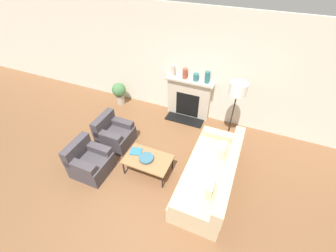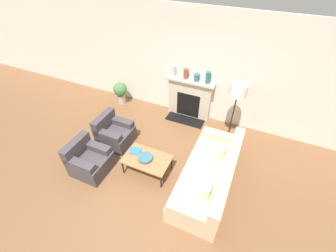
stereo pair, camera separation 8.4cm
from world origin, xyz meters
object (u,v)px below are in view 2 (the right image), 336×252
object	(u,v)px
fireplace	(189,99)
couch	(210,176)
mantel_vase_center_right	(197,77)
potted_plant	(120,91)
floor_lamp	(238,94)
coffee_table	(147,159)
mantel_vase_center_left	(186,74)
mantel_vase_left	(174,71)
bowl	(145,158)
mantel_vase_right	(208,78)
armchair_near	(89,160)
book	(135,151)
armchair_far	(114,133)

from	to	relation	value
fireplace	couch	bearing A→B (deg)	-59.64
mantel_vase_center_right	fireplace	bearing A→B (deg)	-174.70
mantel_vase_center_right	potted_plant	world-z (taller)	mantel_vase_center_right
couch	floor_lamp	bearing A→B (deg)	178.04
fireplace	coffee_table	xyz separation A→B (m)	(-0.12, -2.29, -0.19)
fireplace	couch	world-z (taller)	fireplace
coffee_table	floor_lamp	xyz separation A→B (m)	(1.39, 1.71, 1.02)
potted_plant	couch	bearing A→B (deg)	-28.90
coffee_table	mantel_vase_center_left	bearing A→B (deg)	90.74
fireplace	mantel_vase_center_right	world-z (taller)	mantel_vase_center_right
mantel_vase_left	bowl	bearing A→B (deg)	-81.54
coffee_table	mantel_vase_right	size ratio (longest dim) A/B	3.30
mantel_vase_left	mantel_vase_center_left	bearing A→B (deg)	0.00
couch	mantel_vase_center_right	xyz separation A→B (m)	(-1.07, 2.11, 0.95)
fireplace	armchair_near	bearing A→B (deg)	-114.98
fireplace	mantel_vase_right	xyz separation A→B (m)	(0.45, 0.01, 0.74)
armchair_near	book	size ratio (longest dim) A/B	2.60
couch	armchair_near	world-z (taller)	couch
armchair_near	mantel_vase_center_left	bearing A→B (deg)	-22.35
book	floor_lamp	size ratio (longest dim) A/B	0.18
mantel_vase_left	coffee_table	bearing A→B (deg)	-80.90
coffee_table	mantel_vase_right	world-z (taller)	mantel_vase_right
mantel_vase_right	fireplace	bearing A→B (deg)	-178.17
mantel_vase_center_left	fireplace	bearing A→B (deg)	-5.63
armchair_far	couch	bearing A→B (deg)	-96.25
coffee_table	mantel_vase_right	xyz separation A→B (m)	(0.56, 2.30, 0.93)
couch	book	distance (m)	1.68
mantel_vase_center_right	mantel_vase_right	world-z (taller)	mantel_vase_right
fireplace	potted_plant	bearing A→B (deg)	-173.35
armchair_far	coffee_table	world-z (taller)	armchair_far
fireplace	armchair_near	xyz separation A→B (m)	(-1.29, -2.78, -0.27)
mantel_vase_left	book	bearing A→B (deg)	-89.04
armchair_near	book	xyz separation A→B (m)	(0.85, 0.57, 0.11)
couch	potted_plant	world-z (taller)	couch
armchair_near	coffee_table	distance (m)	1.28
book	mantel_vase_right	bearing A→B (deg)	53.97
mantel_vase_center_right	mantel_vase_right	distance (m)	0.30
mantel_vase_left	mantel_vase_center_left	distance (m)	0.34
floor_lamp	potted_plant	world-z (taller)	floor_lamp
armchair_near	mantel_vase_left	xyz separation A→B (m)	(0.81, 2.79, 1.01)
mantel_vase_left	mantel_vase_right	size ratio (longest dim) A/B	0.99
mantel_vase_left	floor_lamp	bearing A→B (deg)	-18.59
armchair_far	mantel_vase_right	size ratio (longest dim) A/B	2.55
armchair_near	armchair_far	bearing A→B (deg)	0.00
coffee_table	mantel_vase_center_right	size ratio (longest dim) A/B	5.31
floor_lamp	mantel_vase_right	world-z (taller)	floor_lamp
floor_lamp	bowl	bearing A→B (deg)	-129.26
floor_lamp	coffee_table	bearing A→B (deg)	-129.14
fireplace	floor_lamp	size ratio (longest dim) A/B	0.80
coffee_table	potted_plant	distance (m)	2.86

